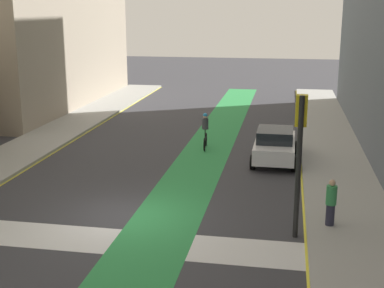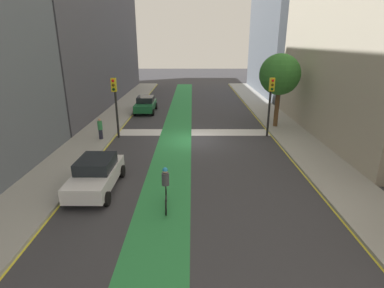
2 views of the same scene
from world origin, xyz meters
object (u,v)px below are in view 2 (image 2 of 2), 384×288
(traffic_signal_near_left, at_px, (271,96))
(cyclist_in_lane, at_px, (166,187))
(traffic_signal_near_right, at_px, (115,97))
(car_white_right_far, at_px, (96,174))
(street_tree_near, at_px, (280,75))
(car_green_right_near, at_px, (146,104))
(pedestrian_sidewalk_right_a, at_px, (100,129))

(traffic_signal_near_left, relative_size, cyclist_in_lane, 2.37)
(traffic_signal_near_right, bearing_deg, car_white_right_far, 96.17)
(street_tree_near, bearing_deg, cyclist_in_lane, 57.66)
(car_white_right_far, bearing_deg, cyclist_in_lane, 154.47)
(car_white_right_far, bearing_deg, traffic_signal_near_left, -140.26)
(car_green_right_near, distance_m, cyclist_in_lane, 18.90)
(cyclist_in_lane, bearing_deg, traffic_signal_near_left, -123.67)
(traffic_signal_near_left, height_order, street_tree_near, street_tree_near)
(traffic_signal_near_left, relative_size, car_green_right_near, 1.04)
(car_green_right_near, relative_size, pedestrian_sidewalk_right_a, 2.77)
(traffic_signal_near_right, xyz_separation_m, traffic_signal_near_left, (-11.27, -0.41, -0.02))
(traffic_signal_near_right, xyz_separation_m, street_tree_near, (-12.49, -2.87, 1.24))
(traffic_signal_near_right, relative_size, pedestrian_sidewalk_right_a, 2.91)
(traffic_signal_near_right, height_order, traffic_signal_near_left, traffic_signal_near_right)
(car_green_right_near, height_order, cyclist_in_lane, cyclist_in_lane)
(traffic_signal_near_right, distance_m, cyclist_in_lane, 11.04)
(car_white_right_far, xyz_separation_m, car_green_right_near, (0.09, -16.87, 0.00))
(car_white_right_far, relative_size, pedestrian_sidewalk_right_a, 2.76)
(car_white_right_far, distance_m, street_tree_near, 16.44)
(pedestrian_sidewalk_right_a, relative_size, street_tree_near, 0.26)
(cyclist_in_lane, bearing_deg, car_green_right_near, -79.00)
(car_green_right_near, xyz_separation_m, street_tree_near, (-11.69, 5.78, 3.54))
(traffic_signal_near_right, bearing_deg, car_green_right_near, -95.26)
(traffic_signal_near_right, bearing_deg, traffic_signal_near_left, -177.92)
(car_white_right_far, xyz_separation_m, pedestrian_sidewalk_right_a, (1.98, -7.56, 0.12))
(car_white_right_far, bearing_deg, car_green_right_near, -89.69)
(traffic_signal_near_left, xyz_separation_m, car_white_right_far, (10.38, 8.63, -2.28))
(traffic_signal_near_left, relative_size, car_white_right_far, 1.04)
(car_green_right_near, height_order, pedestrian_sidewalk_right_a, pedestrian_sidewalk_right_a)
(traffic_signal_near_left, bearing_deg, pedestrian_sidewalk_right_a, 4.97)
(traffic_signal_near_left, height_order, car_white_right_far, traffic_signal_near_left)
(traffic_signal_near_left, bearing_deg, car_white_right_far, 39.74)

